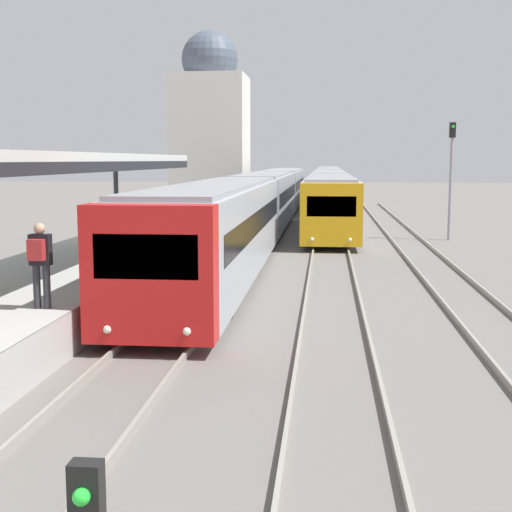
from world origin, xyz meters
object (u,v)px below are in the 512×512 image
Objects in this scene: train_near at (265,198)px; train_far at (329,185)px; signal_mast_far at (451,167)px; person_on_platform at (40,258)px.

train_near is 0.81× the size of train_far.
signal_mast_far is (9.16, -4.80, 1.73)m from train_near.
train_near reaches higher than train_far.
train_far is at bearing 101.79° from signal_mast_far.
person_on_platform is 0.30× the size of signal_mast_far.
train_near is at bearing -99.19° from train_far.
person_on_platform is at bearing -117.86° from signal_mast_far.
person_on_platform is 26.19m from train_near.
signal_mast_far is (5.60, -26.84, 1.78)m from train_far.
train_far is 11.74× the size of signal_mast_far.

